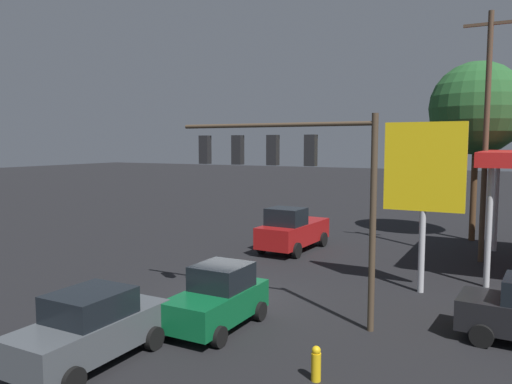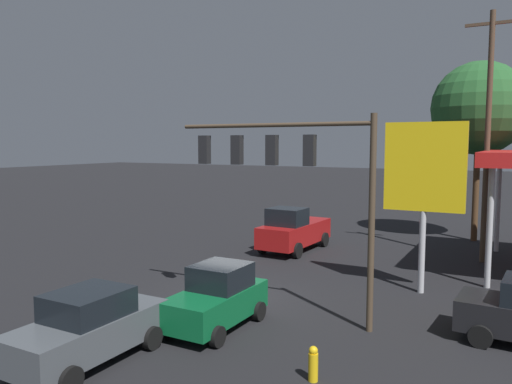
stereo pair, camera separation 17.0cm
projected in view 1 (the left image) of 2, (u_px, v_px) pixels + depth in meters
ground_plane at (231, 298)px, 18.75m from camera, size 200.00×200.00×0.00m
traffic_signal_assembly at (289, 166)px, 16.25m from camera, size 6.94×0.43×6.67m
utility_pole at (486, 133)px, 23.86m from camera, size 2.40×0.26×11.97m
price_sign at (424, 172)px, 18.99m from camera, size 2.99×0.27×6.59m
pickup_parked at (292, 230)px, 26.88m from camera, size 2.48×5.30×2.40m
hatchback_crossing at (218, 298)px, 15.64m from camera, size 2.00×3.82×1.97m
sedan_far at (91, 328)px, 13.10m from camera, size 2.10×4.42×1.93m
street_tree at (477, 109)px, 29.10m from camera, size 5.43×5.43×10.53m
fire_hydrant at (316, 363)px, 12.13m from camera, size 0.24×0.24×0.88m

